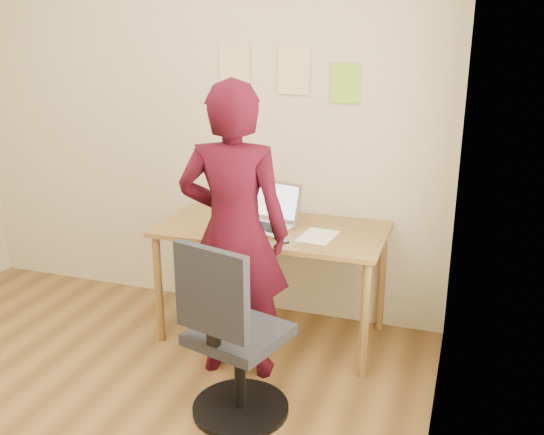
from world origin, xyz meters
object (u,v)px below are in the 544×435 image
at_px(phone, 281,240).
at_px(person, 234,233).
at_px(office_chair, 232,345).
at_px(laptop, 266,217).
at_px(desk, 272,240).

bearing_deg(phone, person, -164.60).
distance_m(office_chair, person, 0.63).
bearing_deg(laptop, person, -76.89).
bearing_deg(office_chair, person, 125.18).
bearing_deg(person, office_chair, 100.82).
height_order(phone, office_chair, office_chair).
xyz_separation_m(laptop, office_chair, (0.14, -0.91, -0.38)).
relative_size(desk, office_chair, 1.44).
relative_size(laptop, office_chair, 0.45).
relative_size(desk, person, 0.83).
xyz_separation_m(desk, phone, (0.13, -0.21, 0.09)).
bearing_deg(laptop, office_chair, -65.76).
relative_size(desk, phone, 10.32).
bearing_deg(person, phone, -137.98).
distance_m(desk, office_chair, 0.93).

